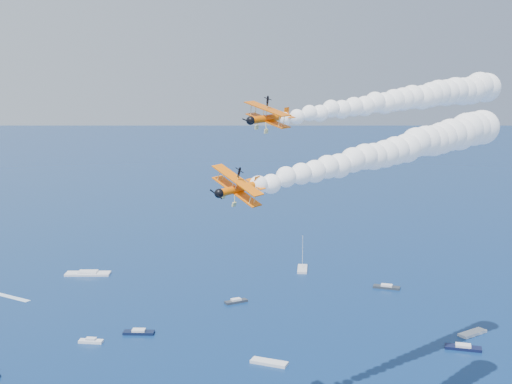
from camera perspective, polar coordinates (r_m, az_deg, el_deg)
biplane_lead at (r=102.71m, az=1.15°, el=6.40°), size 9.55×11.08×8.00m
biplane_trail at (r=76.47m, az=-1.54°, el=0.29°), size 8.25×9.91×7.50m
smoke_trail_lead at (r=123.93m, az=12.21°, el=7.78°), size 61.21×17.16×10.67m
smoke_trail_trail at (r=98.98m, az=11.55°, el=3.54°), size 61.74×28.72×10.67m
spectator_boats at (r=188.74m, az=-18.79°, el=-10.89°), size 202.60×163.24×0.70m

